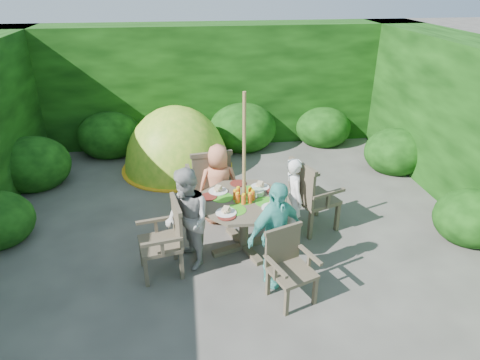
{
  "coord_description": "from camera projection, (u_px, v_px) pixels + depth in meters",
  "views": [
    {
      "loc": [
        -0.6,
        -5.34,
        3.47
      ],
      "look_at": [
        0.1,
        -0.03,
        0.85
      ],
      "focal_mm": 32.0,
      "sensor_mm": 36.0,
      "label": 1
    }
  ],
  "objects": [
    {
      "name": "dome_tent",
      "position": [
        178.0,
        168.0,
        8.38
      ],
      "size": [
        2.14,
        2.14,
        2.45
      ],
      "rotation": [
        0.0,
        0.0,
        -0.06
      ],
      "color": "#71B923",
      "rests_on": "ground"
    },
    {
      "name": "garden_chair_right",
      "position": [
        310.0,
        195.0,
        6.17
      ],
      "size": [
        0.74,
        0.78,
        1.05
      ],
      "rotation": [
        0.0,
        0.0,
        1.93
      ],
      "color": "#41392B",
      "rests_on": "ground"
    },
    {
      "name": "child_right",
      "position": [
        294.0,
        197.0,
        6.04
      ],
      "size": [
        0.32,
        0.45,
        1.19
      ],
      "primitive_type": "imported",
      "rotation": [
        0.0,
        0.0,
        1.65
      ],
      "color": "white",
      "rests_on": "ground"
    },
    {
      "name": "garden_chair_left",
      "position": [
        166.0,
        238.0,
        5.29
      ],
      "size": [
        0.6,
        0.65,
        0.94
      ],
      "rotation": [
        0.0,
        0.0,
        -1.38
      ],
      "color": "#41392B",
      "rests_on": "ground"
    },
    {
      "name": "hedge_enclosure",
      "position": [
        223.0,
        122.0,
        6.99
      ],
      "size": [
        9.0,
        9.0,
        2.5
      ],
      "color": "black",
      "rests_on": "ground"
    },
    {
      "name": "child_front",
      "position": [
        276.0,
        235.0,
        5.04
      ],
      "size": [
        0.85,
        0.66,
        1.35
      ],
      "primitive_type": "imported",
      "rotation": [
        0.0,
        0.0,
        0.49
      ],
      "color": "#51BFB1",
      "rests_on": "ground"
    },
    {
      "name": "child_back",
      "position": [
        219.0,
        185.0,
        6.34
      ],
      "size": [
        0.63,
        0.43,
        1.24
      ],
      "primitive_type": "imported",
      "rotation": [
        0.0,
        0.0,
        3.19
      ],
      "color": "#DA805A",
      "rests_on": "ground"
    },
    {
      "name": "child_left",
      "position": [
        187.0,
        219.0,
        5.35
      ],
      "size": [
        0.71,
        0.79,
        1.35
      ],
      "primitive_type": "imported",
      "rotation": [
        0.0,
        0.0,
        -1.21
      ],
      "color": "#A8A7A2",
      "rests_on": "ground"
    },
    {
      "name": "garden_chair_front",
      "position": [
        289.0,
        264.0,
        4.89
      ],
      "size": [
        0.63,
        0.59,
        0.84
      ],
      "rotation": [
        0.0,
        0.0,
        0.36
      ],
      "color": "#41392B",
      "rests_on": "ground"
    },
    {
      "name": "parasol_pole",
      "position": [
        244.0,
        176.0,
        5.49
      ],
      "size": [
        0.06,
        0.06,
        2.2
      ],
      "primitive_type": "cylinder",
      "rotation": [
        0.0,
        0.0,
        0.35
      ],
      "color": "olive",
      "rests_on": "ground"
    },
    {
      "name": "patio_table",
      "position": [
        244.0,
        207.0,
        5.7
      ],
      "size": [
        1.66,
        1.66,
        0.9
      ],
      "rotation": [
        0.0,
        0.0,
        0.35
      ],
      "color": "#41392B",
      "rests_on": "ground"
    },
    {
      "name": "garden_chair_back",
      "position": [
        210.0,
        181.0,
        6.58
      ],
      "size": [
        0.71,
        0.65,
        1.06
      ],
      "rotation": [
        0.0,
        0.0,
        3.29
      ],
      "color": "#41392B",
      "rests_on": "ground"
    },
    {
      "name": "ground",
      "position": [
        233.0,
        231.0,
        6.35
      ],
      "size": [
        60.0,
        60.0,
        0.0
      ],
      "primitive_type": "plane",
      "color": "#43403C",
      "rests_on": "ground"
    }
  ]
}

